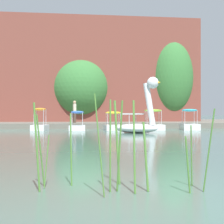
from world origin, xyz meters
TOP-DOWN VIEW (x-y plane):
  - ground_plane at (0.00, 0.00)m, footprint 501.22×501.22m
  - shore_bank_far at (0.00, 31.33)m, footprint 113.96×18.17m
  - swan_boat at (3.22, 16.18)m, footprint 3.21×2.89m
  - pedal_boat_cyan at (7.78, 20.01)m, footprint 1.47×2.22m
  - pedal_boat_lime at (5.09, 20.32)m, footprint 1.62×2.36m
  - pedal_boat_yellow at (2.10, 20.34)m, footprint 1.30×2.02m
  - pedal_boat_blue at (-0.52, 20.22)m, footprint 1.23×2.03m
  - pedal_boat_orange at (-3.17, 20.36)m, footprint 1.23×1.98m
  - tree_willow_near_path at (-0.04, 29.56)m, footprint 8.15×8.22m
  - tree_willow_overhanging at (9.07, 29.22)m, footprint 6.17×6.15m
  - person_on_path at (-0.65, 24.06)m, footprint 0.28×0.28m
  - apartment_block at (-0.18, 33.62)m, footprint 23.88×11.20m
  - reed_clump_foreground at (-0.40, 0.13)m, footprint 2.70×0.98m

SIDE VIEW (x-z plane):
  - ground_plane at x=0.00m, z-range 0.00..0.00m
  - shore_bank_far at x=0.00m, z-range 0.00..0.44m
  - pedal_boat_blue at x=-0.52m, z-range -0.31..1.09m
  - pedal_boat_yellow at x=2.10m, z-range -0.28..1.09m
  - pedal_boat_orange at x=-3.17m, z-range -0.35..1.26m
  - pedal_boat_lime at x=5.09m, z-range -0.30..1.22m
  - pedal_boat_cyan at x=7.78m, z-range -0.29..1.26m
  - reed_clump_foreground at x=-0.40m, z-range -0.10..1.38m
  - swan_boat at x=3.22m, z-range -0.90..2.53m
  - person_on_path at x=-0.65m, z-range 0.50..2.33m
  - tree_willow_near_path at x=-0.04m, z-range 0.56..6.81m
  - tree_willow_overhanging at x=9.07m, z-range 0.62..8.96m
  - apartment_block at x=-0.18m, z-range 0.44..10.58m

